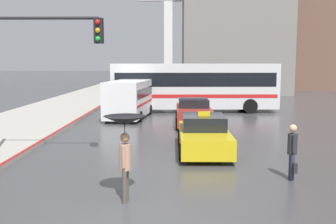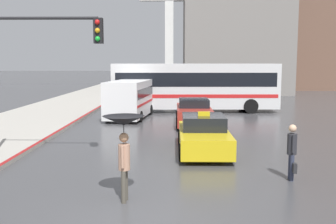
% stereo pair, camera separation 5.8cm
% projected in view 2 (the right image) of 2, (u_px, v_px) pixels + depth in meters
% --- Properties ---
extents(ground_plane, '(300.00, 300.00, 0.00)m').
position_uv_depth(ground_plane, '(135.00, 220.00, 8.48)').
color(ground_plane, '#424244').
extents(taxi, '(1.91, 4.34, 1.54)m').
position_uv_depth(taxi, '(204.00, 135.00, 14.86)').
color(taxi, gold).
rests_on(taxi, ground_plane).
extents(sedan_red, '(1.91, 4.44, 1.40)m').
position_uv_depth(sedan_red, '(194.00, 113.00, 21.26)').
color(sedan_red, '#A52D23').
rests_on(sedan_red, ground_plane).
extents(ambulance_van, '(2.63, 5.66, 2.28)m').
position_uv_depth(ambulance_van, '(130.00, 97.00, 23.98)').
color(ambulance_van, white).
rests_on(ambulance_van, ground_plane).
extents(city_bus, '(11.31, 2.90, 3.29)m').
position_uv_depth(city_bus, '(195.00, 85.00, 27.11)').
color(city_bus, silver).
rests_on(city_bus, ground_plane).
extents(pedestrian_with_umbrella, '(1.00, 1.00, 2.11)m').
position_uv_depth(pedestrian_with_umbrella, '(124.00, 133.00, 9.38)').
color(pedestrian_with_umbrella, '#4C473D').
rests_on(pedestrian_with_umbrella, ground_plane).
extents(pedestrian_man, '(0.30, 0.57, 1.62)m').
position_uv_depth(pedestrian_man, '(292.00, 149.00, 11.24)').
color(pedestrian_man, '#2D3347').
rests_on(pedestrian_man, ground_plane).
extents(traffic_light, '(4.00, 0.38, 5.08)m').
position_uv_depth(traffic_light, '(34.00, 56.00, 12.69)').
color(traffic_light, black).
rests_on(traffic_light, ground_plane).
extents(monument_cross, '(6.33, 0.90, 14.38)m').
position_uv_depth(monument_cross, '(169.00, 18.00, 42.23)').
color(monument_cross, white).
rests_on(monument_cross, ground_plane).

